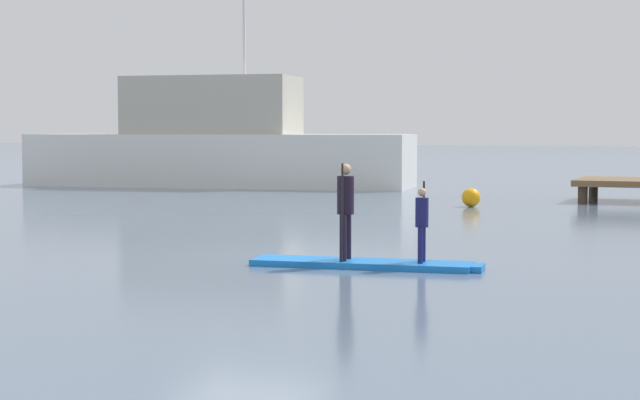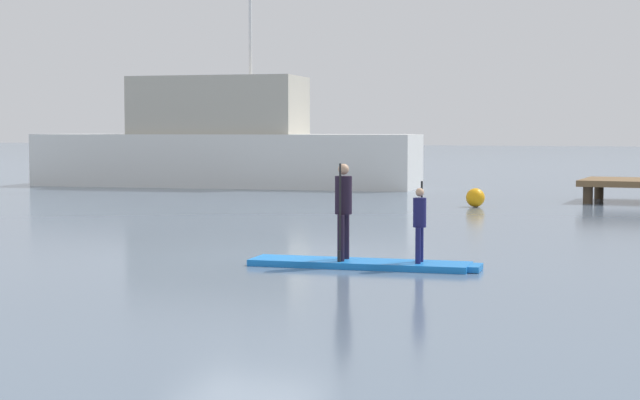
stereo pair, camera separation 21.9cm
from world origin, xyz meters
The scene contains 6 objects.
ground_plane centered at (0.00, 0.00, 0.00)m, with size 240.00×240.00×0.00m, color slate.
paddleboard_near centered at (2.32, -0.66, 0.05)m, with size 3.66×1.19×0.10m.
paddler_adult centered at (1.99, -0.71, 0.96)m, with size 0.30×0.48×1.51m.
paddler_child_solo centered at (3.18, -0.55, 0.74)m, with size 0.22×0.40×1.24m.
fishing_boat_white_large centered at (-10.56, 18.94, 1.57)m, with size 14.73×5.56×12.37m.
mooring_buoy_near centered at (0.75, 12.36, 0.26)m, with size 0.52×0.52×0.52m, color orange.
Camera 2 is at (7.92, -15.79, 2.13)m, focal length 58.75 mm.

